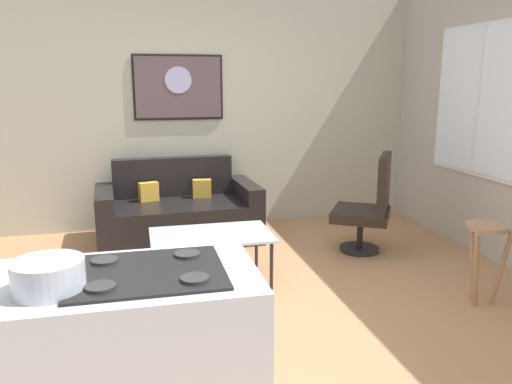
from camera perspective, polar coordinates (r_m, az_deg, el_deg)
The scene contains 9 objects.
ground at distance 3.85m, azimuth -2.39°, elevation -13.68°, with size 6.40×6.40×0.04m, color #B17C52.
back_wall at distance 5.86m, azimuth -7.15°, elevation 9.67°, with size 6.40×0.05×2.80m, color #B1AD96.
couch at distance 5.48m, azimuth -8.80°, elevation -2.42°, with size 1.72×0.97×0.85m.
coffee_table at distance 4.25m, azimuth -5.07°, elevation -5.14°, with size 1.00×0.63×0.43m.
armchair at distance 5.08m, azimuth 12.71°, elevation -1.54°, with size 0.75×0.76×0.99m.
bar_stool at distance 4.19m, azimuth 24.48°, elevation -5.32°, with size 0.35×0.34×0.62m.
mixing_bowl at distance 1.98m, azimuth -22.38°, elevation -8.82°, with size 0.26×0.26×0.12m.
wall_painting at distance 5.80m, azimuth -8.76°, elevation 11.61°, with size 0.99×0.03×0.72m.
window at distance 5.38m, azimuth 23.88°, elevation 9.40°, with size 0.03×1.34×1.45m.
Camera 1 is at (-0.65, -3.40, 1.68)m, focal length 35.44 mm.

